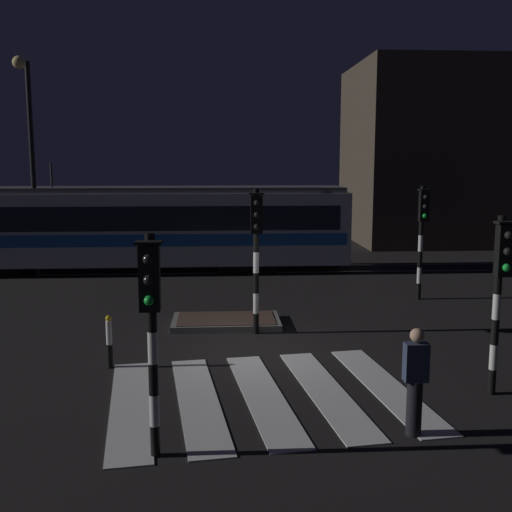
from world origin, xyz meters
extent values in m
plane|color=black|center=(0.00, 0.00, 0.00)|extent=(120.00, 120.00, 0.00)
cube|color=#59595E|center=(0.00, 9.63, 0.01)|extent=(80.00, 0.12, 0.03)
cube|color=#59595E|center=(0.00, 11.06, 0.01)|extent=(80.00, 0.12, 0.03)
cube|color=silver|center=(-2.33, -2.96, 0.01)|extent=(1.25, 4.48, 0.02)
cube|color=silver|center=(-1.17, -2.81, 0.01)|extent=(1.25, 4.48, 0.02)
cube|color=silver|center=(0.00, -2.67, 0.01)|extent=(1.25, 4.48, 0.02)
cube|color=silver|center=(1.17, -2.52, 0.01)|extent=(1.25, 4.48, 0.02)
cube|color=silver|center=(2.33, -2.37, 0.01)|extent=(1.25, 4.48, 0.02)
cube|color=slate|center=(-0.60, 2.28, 0.08)|extent=(2.78, 1.60, 0.16)
cube|color=#4C382D|center=(-0.60, 2.28, 0.17)|extent=(2.50, 1.44, 0.02)
cylinder|color=black|center=(0.13, 1.41, 0.25)|extent=(0.14, 0.14, 0.51)
cylinder|color=white|center=(0.13, 1.41, 0.76)|extent=(0.14, 0.14, 0.51)
cylinder|color=black|center=(0.13, 1.41, 1.27)|extent=(0.14, 0.14, 0.51)
cylinder|color=white|center=(0.13, 1.41, 1.78)|extent=(0.14, 0.14, 0.51)
cylinder|color=black|center=(0.13, 1.41, 2.29)|extent=(0.14, 0.14, 0.51)
cylinder|color=white|center=(0.13, 1.41, 2.80)|extent=(0.14, 0.14, 0.51)
cylinder|color=black|center=(0.13, 1.41, 3.31)|extent=(0.14, 0.14, 0.51)
cube|color=black|center=(0.13, 1.24, 2.96)|extent=(0.28, 0.20, 0.90)
sphere|color=black|center=(0.13, 1.13, 3.24)|extent=(0.14, 0.14, 0.14)
sphere|color=black|center=(0.13, 1.13, 2.96)|extent=(0.14, 0.14, 0.14)
sphere|color=black|center=(0.13, 1.13, 2.68)|extent=(0.14, 0.14, 0.14)
cube|color=black|center=(0.13, 1.24, 3.45)|extent=(0.36, 0.24, 0.04)
cylinder|color=black|center=(4.18, -2.81, 0.23)|extent=(0.14, 0.14, 0.47)
cylinder|color=white|center=(4.18, -2.81, 0.70)|extent=(0.14, 0.14, 0.47)
cylinder|color=black|center=(4.18, -2.81, 1.17)|extent=(0.14, 0.14, 0.47)
cylinder|color=white|center=(4.18, -2.81, 1.64)|extent=(0.14, 0.14, 0.47)
cylinder|color=black|center=(4.18, -2.81, 2.10)|extent=(0.14, 0.14, 0.47)
cylinder|color=white|center=(4.18, -2.81, 2.57)|extent=(0.14, 0.14, 0.47)
cylinder|color=black|center=(4.18, -2.81, 3.04)|extent=(0.14, 0.14, 0.47)
cube|color=black|center=(4.18, -2.98, 2.67)|extent=(0.28, 0.20, 0.90)
sphere|color=black|center=(4.18, -3.09, 2.95)|extent=(0.14, 0.14, 0.14)
sphere|color=black|center=(4.18, -3.09, 2.67)|extent=(0.14, 0.14, 0.14)
sphere|color=green|center=(4.18, -3.09, 2.39)|extent=(0.14, 0.14, 0.14)
cube|color=black|center=(4.18, -2.98, 3.16)|extent=(0.36, 0.24, 0.04)
cylinder|color=black|center=(5.38, 4.89, 0.25)|extent=(0.14, 0.14, 0.50)
cylinder|color=white|center=(5.38, 4.89, 0.75)|extent=(0.14, 0.14, 0.50)
cylinder|color=black|center=(5.38, 4.89, 1.24)|extent=(0.14, 0.14, 0.50)
cylinder|color=white|center=(5.38, 4.89, 1.74)|extent=(0.14, 0.14, 0.50)
cylinder|color=black|center=(5.38, 4.89, 2.24)|extent=(0.14, 0.14, 0.50)
cylinder|color=white|center=(5.38, 4.89, 2.73)|extent=(0.14, 0.14, 0.50)
cylinder|color=black|center=(5.38, 4.89, 3.23)|extent=(0.14, 0.14, 0.50)
cube|color=black|center=(5.38, 4.72, 2.88)|extent=(0.28, 0.20, 0.90)
sphere|color=black|center=(5.38, 4.61, 3.16)|extent=(0.14, 0.14, 0.14)
sphere|color=black|center=(5.38, 4.61, 2.88)|extent=(0.14, 0.14, 0.14)
sphere|color=green|center=(5.38, 4.61, 2.60)|extent=(0.14, 0.14, 0.14)
cube|color=black|center=(5.38, 4.72, 3.37)|extent=(0.36, 0.24, 0.04)
cylinder|color=black|center=(-1.72, -4.82, 0.23)|extent=(0.14, 0.14, 0.46)
cylinder|color=white|center=(-1.72, -4.82, 0.69)|extent=(0.14, 0.14, 0.46)
cylinder|color=black|center=(-1.72, -4.82, 1.16)|extent=(0.14, 0.14, 0.46)
cylinder|color=white|center=(-1.72, -4.82, 1.62)|extent=(0.14, 0.14, 0.46)
cylinder|color=black|center=(-1.72, -4.82, 2.08)|extent=(0.14, 0.14, 0.46)
cylinder|color=white|center=(-1.72, -4.82, 2.55)|extent=(0.14, 0.14, 0.46)
cylinder|color=black|center=(-1.72, -4.82, 3.01)|extent=(0.14, 0.14, 0.46)
cube|color=black|center=(-1.72, -4.99, 2.64)|extent=(0.28, 0.20, 0.90)
sphere|color=black|center=(-1.72, -5.10, 2.92)|extent=(0.14, 0.14, 0.14)
sphere|color=black|center=(-1.72, -5.10, 2.64)|extent=(0.14, 0.14, 0.14)
sphere|color=green|center=(-1.72, -5.10, 2.36)|extent=(0.14, 0.14, 0.14)
cube|color=black|center=(-1.72, -4.99, 3.13)|extent=(0.36, 0.24, 0.04)
cylinder|color=black|center=(-7.38, 9.35, 3.83)|extent=(0.18, 0.18, 7.67)
cylinder|color=black|center=(-7.38, 8.90, 7.57)|extent=(0.10, 0.90, 0.10)
sphere|color=#F9E08C|center=(-7.38, 8.45, 7.49)|extent=(0.44, 0.44, 0.44)
cube|color=silver|center=(-4.43, 10.34, 1.70)|extent=(17.21, 2.50, 2.70)
cube|color=blue|center=(-4.43, 9.07, 1.35)|extent=(16.86, 0.04, 0.44)
cube|color=blue|center=(-4.43, 11.61, 1.35)|extent=(16.86, 0.04, 0.44)
cube|color=black|center=(-4.43, 9.08, 2.15)|extent=(16.35, 0.03, 0.90)
cube|color=#4C4C51|center=(-4.43, 10.34, 3.15)|extent=(16.86, 2.30, 0.20)
cylinder|color=#262628|center=(-7.01, 10.34, 3.65)|extent=(0.08, 0.08, 1.00)
cube|color=black|center=(0.31, 10.34, 0.17)|extent=(2.20, 2.00, 0.35)
sphere|color=#F9F2CC|center=(4.23, 10.34, 1.30)|extent=(0.24, 0.24, 0.24)
cylinder|color=black|center=(2.21, -4.39, 0.44)|extent=(0.24, 0.24, 0.88)
cube|color=#2D3851|center=(2.21, -4.39, 1.18)|extent=(0.36, 0.22, 0.60)
sphere|color=tan|center=(2.21, -4.39, 1.60)|extent=(0.22, 0.22, 0.22)
cylinder|color=black|center=(-3.03, -0.93, 0.25)|extent=(0.12, 0.12, 0.50)
cylinder|color=white|center=(-3.03, -0.93, 0.75)|extent=(0.12, 0.12, 0.50)
sphere|color=yellow|center=(-3.03, -0.93, 1.05)|extent=(0.12, 0.12, 0.12)
camera|label=1|loc=(-0.79, -13.14, 4.20)|focal=42.76mm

